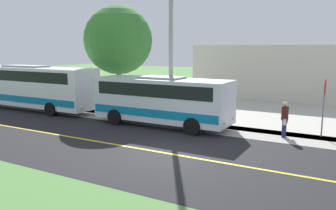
% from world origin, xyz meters
% --- Properties ---
extents(ground_plane, '(120.00, 120.00, 0.00)m').
position_xyz_m(ground_plane, '(0.00, 0.00, 0.00)').
color(ground_plane, '#548442').
extents(road_surface, '(8.00, 100.00, 0.01)m').
position_xyz_m(road_surface, '(0.00, 0.00, 0.00)').
color(road_surface, black).
rests_on(road_surface, ground).
extents(sidewalk, '(2.40, 100.00, 0.01)m').
position_xyz_m(sidewalk, '(-5.20, 0.00, 0.00)').
color(sidewalk, '#9E9991').
rests_on(sidewalk, ground).
extents(parking_lot_surface, '(14.00, 36.00, 0.01)m').
position_xyz_m(parking_lot_surface, '(-12.40, 3.00, 0.00)').
color(parking_lot_surface, '#B2ADA3').
rests_on(parking_lot_surface, ground).
extents(road_centre_line, '(0.16, 100.00, 0.00)m').
position_xyz_m(road_centre_line, '(0.00, 0.00, 0.01)').
color(road_centre_line, gold).
rests_on(road_centre_line, ground).
extents(shuttle_bus_front, '(2.65, 8.01, 2.80)m').
position_xyz_m(shuttle_bus_front, '(-4.50, -2.94, 1.54)').
color(shuttle_bus_front, silver).
rests_on(shuttle_bus_front, ground).
extents(transit_bus_rear, '(2.59, 11.85, 3.15)m').
position_xyz_m(transit_bus_rear, '(-4.47, -14.25, 1.73)').
color(transit_bus_rear, white).
rests_on(transit_bus_rear, ground).
extents(pedestrian_with_bags, '(0.72, 0.34, 1.77)m').
position_xyz_m(pedestrian_with_bags, '(-5.20, 3.65, 0.96)').
color(pedestrian_with_bags, '#1E2347').
rests_on(pedestrian_with_bags, ground).
extents(stop_sign, '(0.76, 0.07, 2.88)m').
position_xyz_m(stop_sign, '(-6.10, 5.29, 1.96)').
color(stop_sign, slate).
rests_on(stop_sign, ground).
extents(street_light_pole, '(1.97, 0.24, 8.84)m').
position_xyz_m(street_light_pole, '(-4.89, -2.65, 4.83)').
color(street_light_pole, '#9E9EA3').
rests_on(street_light_pole, ground).
extents(tree_curbside, '(4.74, 4.74, 7.27)m').
position_xyz_m(tree_curbside, '(-7.40, -8.15, 4.89)').
color(tree_curbside, brown).
rests_on(tree_curbside, ground).
extents(commercial_building, '(10.00, 18.62, 4.62)m').
position_xyz_m(commercial_building, '(-21.40, 2.66, 2.31)').
color(commercial_building, beige).
rests_on(commercial_building, ground).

